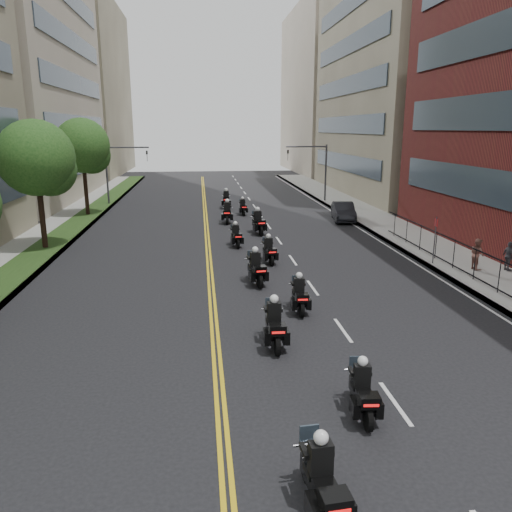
% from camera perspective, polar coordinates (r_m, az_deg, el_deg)
% --- Properties ---
extents(sidewalk_right, '(4.00, 90.00, 0.15)m').
position_cam_1_polar(sidewalk_right, '(35.08, 16.99, 2.16)').
color(sidewalk_right, gray).
rests_on(sidewalk_right, ground).
extents(sidewalk_left, '(4.00, 90.00, 0.15)m').
position_cam_1_polar(sidewalk_left, '(33.80, -23.74, 1.11)').
color(sidewalk_left, gray).
rests_on(sidewalk_left, ground).
extents(grass_strip, '(2.00, 90.00, 0.04)m').
position_cam_1_polar(grass_strip, '(33.55, -22.45, 1.31)').
color(grass_strip, '#213C16').
rests_on(grass_strip, sidewalk_left).
extents(building_right_tan, '(15.11, 28.00, 30.00)m').
position_cam_1_polar(building_right_tan, '(59.75, 17.89, 21.32)').
color(building_right_tan, '#756B55').
rests_on(building_right_tan, ground).
extents(building_right_far, '(15.00, 28.00, 26.00)m').
position_cam_1_polar(building_right_far, '(87.81, 9.50, 18.05)').
color(building_right_far, '#A09781').
rests_on(building_right_far, ground).
extents(building_left_far, '(16.00, 28.00, 26.00)m').
position_cam_1_polar(building_left_far, '(87.03, -20.77, 17.39)').
color(building_left_far, '#756B55').
rests_on(building_left_far, ground).
extents(street_trees, '(4.40, 38.40, 7.98)m').
position_cam_1_polar(street_trees, '(26.78, -26.82, 8.58)').
color(street_trees, black).
rests_on(street_trees, ground).
extents(traffic_signal_right, '(4.09, 0.20, 5.60)m').
position_cam_1_polar(traffic_signal_right, '(49.89, 6.91, 10.35)').
color(traffic_signal_right, '#3F3F44').
rests_on(traffic_signal_right, ground).
extents(traffic_signal_left, '(4.09, 0.20, 5.60)m').
position_cam_1_polar(traffic_signal_left, '(49.18, -15.63, 9.88)').
color(traffic_signal_left, '#3F3F44').
rests_on(traffic_signal_left, ground).
extents(motorcycle_0, '(0.61, 2.30, 1.70)m').
position_cam_1_polar(motorcycle_0, '(10.37, 7.54, -24.34)').
color(motorcycle_0, black).
rests_on(motorcycle_0, ground).
extents(motorcycle_1, '(0.57, 2.13, 1.57)m').
position_cam_1_polar(motorcycle_1, '(13.40, 12.05, -15.05)').
color(motorcycle_1, black).
rests_on(motorcycle_1, ground).
extents(motorcycle_2, '(0.55, 2.38, 1.76)m').
position_cam_1_polar(motorcycle_2, '(16.91, 2.12, -8.01)').
color(motorcycle_2, black).
rests_on(motorcycle_2, ground).
extents(motorcycle_3, '(0.51, 2.16, 1.60)m').
position_cam_1_polar(motorcycle_3, '(20.04, 4.96, -4.61)').
color(motorcycle_3, black).
rests_on(motorcycle_3, ground).
extents(motorcycle_4, '(0.73, 2.40, 1.77)m').
position_cam_1_polar(motorcycle_4, '(23.42, -0.01, -1.55)').
color(motorcycle_4, black).
rests_on(motorcycle_4, ground).
extents(motorcycle_5, '(0.58, 2.16, 1.60)m').
position_cam_1_polar(motorcycle_5, '(27.14, 1.48, 0.53)').
color(motorcycle_5, black).
rests_on(motorcycle_5, ground).
extents(motorcycle_6, '(0.60, 2.12, 1.56)m').
position_cam_1_polar(motorcycle_6, '(30.96, -2.32, 2.23)').
color(motorcycle_6, black).
rests_on(motorcycle_6, ground).
extents(motorcycle_7, '(0.74, 2.53, 1.87)m').
position_cam_1_polar(motorcycle_7, '(34.62, 0.25, 3.75)').
color(motorcycle_7, black).
rests_on(motorcycle_7, ground).
extents(motorcycle_8, '(0.67, 2.52, 1.86)m').
position_cam_1_polar(motorcycle_8, '(38.77, -3.29, 4.88)').
color(motorcycle_8, black).
rests_on(motorcycle_8, ground).
extents(motorcycle_9, '(0.50, 2.07, 1.52)m').
position_cam_1_polar(motorcycle_9, '(42.44, -1.52, 5.54)').
color(motorcycle_9, black).
rests_on(motorcycle_9, ground).
extents(motorcycle_10, '(0.60, 2.47, 1.82)m').
position_cam_1_polar(motorcycle_10, '(46.13, -3.43, 6.39)').
color(motorcycle_10, black).
rests_on(motorcycle_10, ground).
extents(parked_sedan, '(2.18, 4.58, 1.45)m').
position_cam_1_polar(parked_sedan, '(40.21, 9.95, 5.02)').
color(parked_sedan, black).
rests_on(parked_sedan, ground).
extents(pedestrian_b, '(0.68, 0.83, 1.59)m').
position_cam_1_polar(pedestrian_b, '(27.67, 23.94, 0.21)').
color(pedestrian_b, '#89564A').
rests_on(pedestrian_b, sidewalk_right).
extents(pedestrian_c, '(0.37, 0.88, 1.50)m').
position_cam_1_polar(pedestrian_c, '(28.07, 26.93, -0.03)').
color(pedestrian_c, '#3D3B42').
rests_on(pedestrian_c, sidewalk_right).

